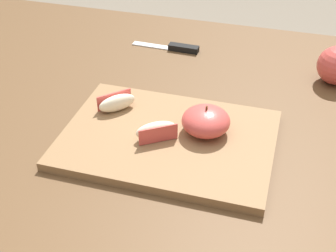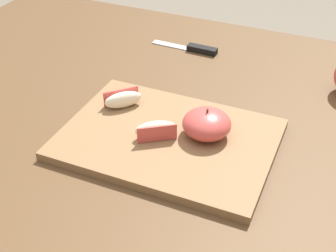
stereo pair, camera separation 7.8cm
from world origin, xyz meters
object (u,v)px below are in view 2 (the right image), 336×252
object	(u,v)px
cutting_board	(168,139)
apple_wedge_front	(123,99)
paring_knife	(197,49)
apple_half_skin_up	(207,124)
apple_wedge_back	(156,130)

from	to	relation	value
cutting_board	apple_wedge_front	xyz separation A→B (m)	(-0.11, 0.05, 0.02)
cutting_board	apple_wedge_front	bearing A→B (deg)	156.06
cutting_board	paring_knife	bearing A→B (deg)	102.39
apple_half_skin_up	apple_wedge_back	size ratio (longest dim) A/B	1.17
cutting_board	apple_wedge_back	bearing A→B (deg)	-144.77
cutting_board	paring_knife	distance (m)	0.35
apple_wedge_back	apple_wedge_front	size ratio (longest dim) A/B	1.07
apple_wedge_front	apple_wedge_back	bearing A→B (deg)	-33.01
apple_half_skin_up	paring_knife	world-z (taller)	apple_half_skin_up
apple_wedge_back	apple_wedge_front	world-z (taller)	same
apple_half_skin_up	paring_knife	size ratio (longest dim) A/B	0.51
apple_wedge_front	apple_half_skin_up	bearing A→B (deg)	-7.07
apple_half_skin_up	apple_wedge_front	distance (m)	0.17
apple_wedge_back	paring_knife	bearing A→B (deg)	99.35
apple_half_skin_up	apple_wedge_front	size ratio (longest dim) A/B	1.24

